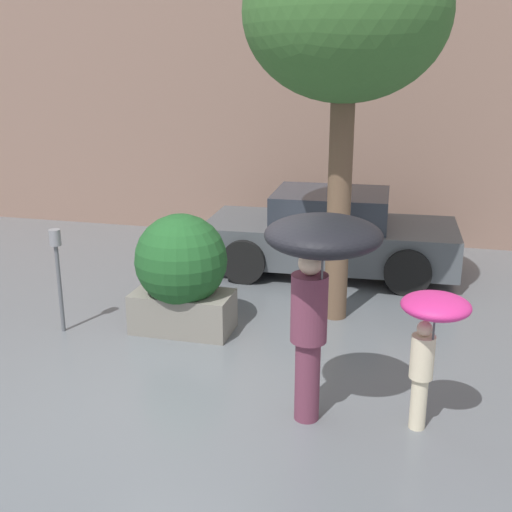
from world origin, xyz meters
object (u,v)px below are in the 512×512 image
planter_box (181,271)px  street_tree (346,17)px  parked_car_near (330,234)px  parking_meter (57,259)px  person_adult (319,263)px  person_child (431,327)px

planter_box → street_tree: size_ratio=0.31×
planter_box → street_tree: (1.81, 0.94, 2.99)m
planter_box → parked_car_near: bearing=63.1°
street_tree → parking_meter: (-3.28, -1.33, -2.84)m
parked_car_near → street_tree: bearing=-171.8°
planter_box → parked_car_near: (1.46, 2.86, -0.18)m
person_adult → person_child: size_ratio=1.49×
person_child → parked_car_near: 4.76m
planter_box → parking_meter: planter_box is taller
person_adult → parking_meter: 3.76m
parked_car_near → parking_meter: (-2.93, -3.26, 0.34)m
person_child → parked_car_near: (-1.52, 4.49, -0.43)m
person_child → parking_meter: person_child is taller
planter_box → parking_meter: 1.54m
parking_meter → person_child: bearing=-15.5°
planter_box → person_child: bearing=-28.6°
person_adult → parked_car_near: bearing=133.8°
planter_box → street_tree: bearing=27.5°
person_adult → parked_car_near: person_adult is taller
person_child → street_tree: size_ratio=0.28×
planter_box → street_tree: street_tree is taller
planter_box → person_child: 3.40m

